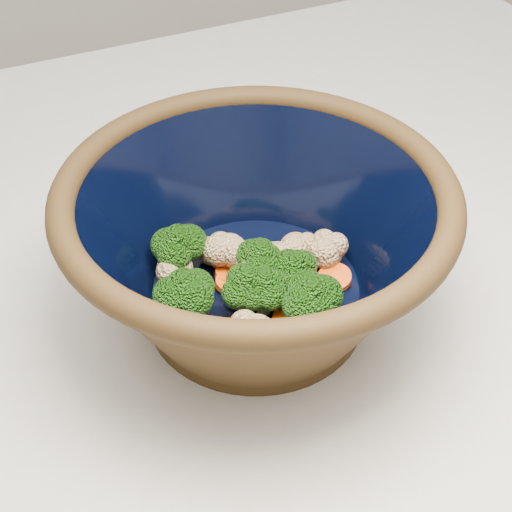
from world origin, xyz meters
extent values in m
cylinder|color=black|center=(-0.10, 0.00, 0.91)|extent=(0.20, 0.20, 0.01)
torus|color=black|center=(-0.10, 0.00, 1.04)|extent=(0.34, 0.34, 0.02)
cylinder|color=black|center=(-0.10, 0.00, 0.93)|extent=(0.19, 0.19, 0.00)
cylinder|color=#608442|center=(-0.17, -0.01, 0.94)|extent=(0.01, 0.01, 0.02)
ellipsoid|color=#286112|center=(-0.17, -0.01, 0.97)|extent=(0.05, 0.05, 0.04)
cylinder|color=#608442|center=(-0.10, 0.00, 0.94)|extent=(0.01, 0.01, 0.02)
ellipsoid|color=#286112|center=(-0.10, 0.00, 0.97)|extent=(0.04, 0.04, 0.04)
cylinder|color=#608442|center=(-0.07, -0.02, 0.94)|extent=(0.01, 0.01, 0.02)
ellipsoid|color=#286112|center=(-0.07, -0.02, 0.96)|extent=(0.04, 0.04, 0.03)
cylinder|color=#608442|center=(-0.16, 0.05, 0.94)|extent=(0.01, 0.01, 0.02)
ellipsoid|color=#286112|center=(-0.16, 0.05, 0.97)|extent=(0.05, 0.05, 0.04)
cylinder|color=#608442|center=(-0.12, -0.02, 0.94)|extent=(0.01, 0.01, 0.02)
ellipsoid|color=#286112|center=(-0.12, -0.02, 0.97)|extent=(0.04, 0.04, 0.04)
cylinder|color=#608442|center=(-0.11, -0.03, 0.94)|extent=(0.01, 0.01, 0.02)
ellipsoid|color=#286112|center=(-0.11, -0.03, 0.97)|extent=(0.04, 0.04, 0.04)
cylinder|color=#608442|center=(-0.08, -0.06, 0.94)|extent=(0.01, 0.01, 0.02)
ellipsoid|color=#286112|center=(-0.08, -0.06, 0.97)|extent=(0.05, 0.05, 0.04)
sphere|color=beige|center=(-0.05, 0.02, 0.95)|extent=(0.03, 0.03, 0.03)
sphere|color=beige|center=(-0.10, 0.00, 0.95)|extent=(0.03, 0.03, 0.03)
sphere|color=beige|center=(-0.11, 0.04, 0.95)|extent=(0.03, 0.03, 0.03)
sphere|color=beige|center=(-0.13, 0.05, 0.95)|extent=(0.03, 0.03, 0.03)
sphere|color=beige|center=(-0.10, 0.00, 0.95)|extent=(0.03, 0.03, 0.03)
sphere|color=beige|center=(-0.13, -0.06, 0.95)|extent=(0.03, 0.03, 0.03)
sphere|color=beige|center=(-0.17, 0.04, 0.95)|extent=(0.03, 0.03, 0.03)
sphere|color=beige|center=(-0.03, 0.00, 0.95)|extent=(0.03, 0.03, 0.03)
sphere|color=beige|center=(-0.09, -0.01, 0.95)|extent=(0.03, 0.03, 0.03)
sphere|color=beige|center=(-0.03, 0.00, 0.95)|extent=(0.03, 0.03, 0.03)
cylinder|color=#FD500B|center=(-0.07, -0.07, 0.94)|extent=(0.03, 0.03, 0.01)
cylinder|color=#FD500B|center=(-0.15, -0.05, 0.94)|extent=(0.03, 0.03, 0.01)
cylinder|color=#FD500B|center=(-0.12, 0.02, 0.94)|extent=(0.03, 0.03, 0.01)
cylinder|color=#FD500B|center=(-0.11, 0.05, 0.94)|extent=(0.03, 0.03, 0.01)
cylinder|color=#FD500B|center=(-0.10, -0.05, 0.94)|extent=(0.03, 0.03, 0.01)
cylinder|color=#FD500B|center=(-0.04, -0.02, 0.94)|extent=(0.03, 0.03, 0.01)
cylinder|color=#FD500B|center=(-0.12, 0.00, 0.94)|extent=(0.03, 0.03, 0.01)
cylinder|color=#FD500B|center=(-0.13, 0.01, 0.94)|extent=(0.02, 0.02, 0.01)
camera|label=1|loc=(-0.31, -0.42, 1.38)|focal=50.00mm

